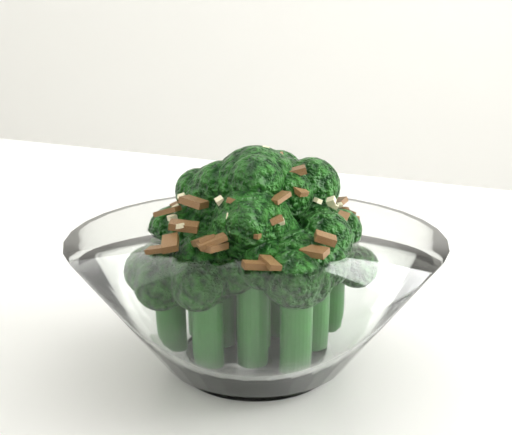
{
  "coord_description": "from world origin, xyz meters",
  "views": [
    {
      "loc": [
        -0.01,
        -0.63,
        0.95
      ],
      "look_at": [
        -0.04,
        -0.23,
        0.84
      ],
      "focal_mm": 55.0,
      "sensor_mm": 36.0,
      "label": 1
    }
  ],
  "objects": [
    {
      "name": "table",
      "position": [
        -0.13,
        -0.09,
        0.68
      ],
      "size": [
        1.41,
        1.2,
        0.75
      ],
      "color": "white",
      "rests_on": "ground"
    },
    {
      "name": "broccoli_dish",
      "position": [
        -0.04,
        -0.23,
        0.8
      ],
      "size": [
        0.2,
        0.2,
        0.12
      ],
      "color": "white",
      "rests_on": "table"
    }
  ]
}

